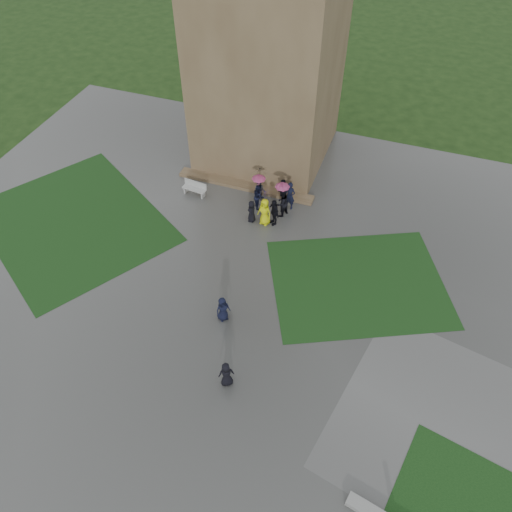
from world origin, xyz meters
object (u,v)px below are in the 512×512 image
(bench, at_px, (195,188))
(pedestrian_near, at_px, (226,374))
(tower, at_px, (270,18))
(pedestrian_mid, at_px, (223,309))

(bench, height_order, pedestrian_near, pedestrian_near)
(bench, distance_m, pedestrian_near, 13.59)
(tower, relative_size, pedestrian_mid, 11.97)
(bench, height_order, pedestrian_mid, pedestrian_mid)
(tower, relative_size, pedestrian_near, 12.18)
(tower, xyz_separation_m, bench, (-2.75, -6.11, -8.52))
(bench, bearing_deg, pedestrian_mid, -51.80)
(tower, distance_m, pedestrian_mid, 16.93)
(bench, relative_size, pedestrian_near, 1.08)
(bench, xyz_separation_m, pedestrian_near, (6.88, -11.72, 0.27))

